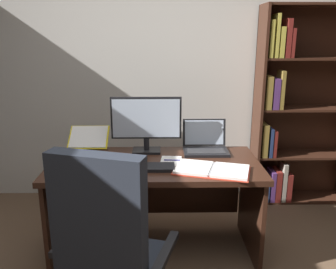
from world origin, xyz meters
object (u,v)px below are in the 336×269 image
(keyboard, at_px, (144,167))
(open_binder, at_px, (212,170))
(monitor, at_px, (146,124))
(reading_stand_with_book, at_px, (88,139))
(desk, at_px, (155,183))
(coffee_mug, at_px, (76,158))
(pen, at_px, (174,160))
(office_chair, at_px, (110,261))
(notepad, at_px, (171,161))
(bookshelf, at_px, (294,114))
(laptop, at_px, (205,145))
(computer_mouse, at_px, (101,167))

(keyboard, relative_size, open_binder, 0.74)
(monitor, xyz_separation_m, reading_stand_with_book, (-0.47, 0.06, -0.14))
(desk, distance_m, coffee_mug, 0.63)
(pen, bearing_deg, reading_stand_with_book, 155.99)
(office_chair, height_order, pen, office_chair)
(office_chair, height_order, open_binder, office_chair)
(open_binder, height_order, pen, open_binder)
(desk, height_order, office_chair, office_chair)
(open_binder, distance_m, notepad, 0.33)
(bookshelf, relative_size, notepad, 9.05)
(coffee_mug, bearing_deg, laptop, 16.63)
(keyboard, distance_m, open_binder, 0.47)
(keyboard, relative_size, pen, 3.00)
(laptop, distance_m, keyboard, 0.61)
(bookshelf, distance_m, notepad, 1.51)
(notepad, relative_size, coffee_mug, 2.26)
(open_binder, relative_size, coffee_mug, 6.09)
(reading_stand_with_book, bearing_deg, laptop, -3.61)
(desk, distance_m, pen, 0.26)
(monitor, xyz_separation_m, coffee_mug, (-0.49, -0.29, -0.18))
(pen, bearing_deg, notepad, 180.00)
(bookshelf, height_order, coffee_mug, bookshelf)
(notepad, bearing_deg, coffee_mug, -176.34)
(laptop, height_order, keyboard, laptop)
(office_chair, relative_size, pen, 7.87)
(coffee_mug, bearing_deg, reading_stand_with_book, 86.66)
(office_chair, bearing_deg, bookshelf, 64.13)
(office_chair, xyz_separation_m, open_binder, (0.62, 0.62, 0.27))
(desk, xyz_separation_m, pen, (0.14, -0.07, 0.21))
(desk, bearing_deg, office_chair, -104.28)
(coffee_mug, bearing_deg, monitor, 30.10)
(pen, bearing_deg, laptop, 43.06)
(bookshelf, relative_size, keyboard, 4.52)
(monitor, distance_m, laptop, 0.50)
(office_chair, height_order, notepad, office_chair)
(computer_mouse, relative_size, pen, 0.74)
(office_chair, height_order, computer_mouse, office_chair)
(office_chair, xyz_separation_m, keyboard, (0.15, 0.67, 0.27))
(reading_stand_with_book, xyz_separation_m, coffee_mug, (-0.02, -0.35, -0.04))
(office_chair, relative_size, keyboard, 2.62)
(monitor, bearing_deg, pen, -49.34)
(keyboard, bearing_deg, coffee_mug, 168.83)
(bookshelf, xyz_separation_m, reading_stand_with_book, (-1.88, -0.58, -0.08))
(notepad, bearing_deg, computer_mouse, -163.90)
(laptop, xyz_separation_m, notepad, (-0.28, -0.24, -0.05))
(desk, xyz_separation_m, keyboard, (-0.07, -0.21, 0.21))
(bookshelf, height_order, notepad, bookshelf)
(desk, height_order, reading_stand_with_book, reading_stand_with_book)
(computer_mouse, height_order, notepad, computer_mouse)
(laptop, height_order, reading_stand_with_book, laptop)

